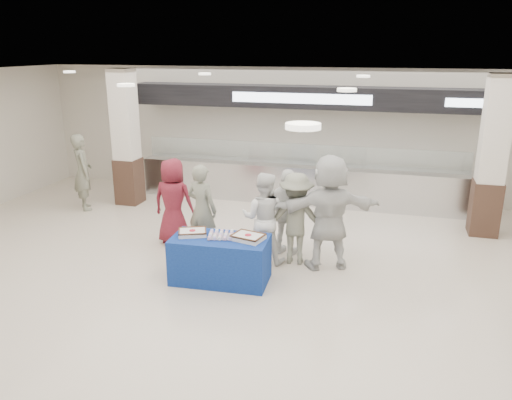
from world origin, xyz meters
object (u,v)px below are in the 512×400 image
(civilian_white, at_px, (329,212))
(sheet_cake_right, at_px, (248,237))
(sheet_cake_left, at_px, (192,232))
(chef_short, at_px, (288,213))
(chef_tall, at_px, (264,218))
(soldier_b, at_px, (296,219))
(soldier_bg, at_px, (83,172))
(soldier_a, at_px, (202,209))
(cupcake_tray, at_px, (221,235))
(civilian_maroon, at_px, (173,201))
(display_table, at_px, (220,259))

(civilian_white, bearing_deg, sheet_cake_right, 18.21)
(sheet_cake_left, xyz_separation_m, sheet_cake_right, (0.93, 0.04, 0.00))
(sheet_cake_right, distance_m, chef_short, 1.36)
(chef_tall, height_order, chef_short, chef_tall)
(soldier_b, xyz_separation_m, soldier_bg, (-5.35, 1.68, 0.08))
(soldier_a, bearing_deg, chef_tall, -169.14)
(sheet_cake_left, relative_size, cupcake_tray, 1.16)
(sheet_cake_right, xyz_separation_m, soldier_bg, (-4.78, 2.70, 0.09))
(civilian_maroon, distance_m, soldier_bg, 3.23)
(sheet_cake_right, xyz_separation_m, cupcake_tray, (-0.45, -0.01, -0.02))
(soldier_a, bearing_deg, sheet_cake_right, 155.25)
(civilian_white, bearing_deg, sheet_cake_left, 3.91)
(sheet_cake_left, xyz_separation_m, chef_short, (1.29, 1.35, 0.01))
(cupcake_tray, xyz_separation_m, soldier_bg, (-4.33, 2.71, 0.11))
(cupcake_tray, bearing_deg, soldier_bg, 147.96)
(cupcake_tray, bearing_deg, display_table, -96.13)
(sheet_cake_right, bearing_deg, chef_tall, 88.58)
(chef_tall, relative_size, civilian_white, 0.81)
(civilian_maroon, bearing_deg, display_table, 137.24)
(sheet_cake_right, relative_size, soldier_b, 0.34)
(civilian_maroon, height_order, civilian_white, civilian_white)
(cupcake_tray, xyz_separation_m, soldier_b, (1.02, 1.02, 0.03))
(chef_short, relative_size, civilian_white, 0.80)
(display_table, height_order, chef_tall, chef_tall)
(display_table, xyz_separation_m, civilian_maroon, (-1.41, 1.35, 0.46))
(sheet_cake_left, xyz_separation_m, soldier_b, (1.50, 1.05, 0.02))
(sheet_cake_right, height_order, civilian_maroon, civilian_maroon)
(chef_tall, bearing_deg, soldier_bg, -23.41)
(display_table, xyz_separation_m, civilian_white, (1.60, 1.01, 0.63))
(sheet_cake_right, relative_size, cupcake_tray, 1.17)
(cupcake_tray, relative_size, soldier_b, 0.29)
(chef_tall, height_order, soldier_bg, soldier_bg)
(soldier_a, distance_m, soldier_b, 1.74)
(chef_short, bearing_deg, soldier_bg, -2.32)
(soldier_bg, bearing_deg, civilian_maroon, -157.34)
(chef_tall, relative_size, soldier_bg, 0.91)
(sheet_cake_left, bearing_deg, chef_tall, 44.29)
(civilian_maroon, relative_size, soldier_a, 1.00)
(civilian_maroon, xyz_separation_m, soldier_a, (0.70, -0.31, 0.00))
(sheet_cake_left, height_order, sheet_cake_right, sheet_cake_right)
(sheet_cake_right, bearing_deg, civilian_white, 39.81)
(cupcake_tray, height_order, soldier_b, soldier_b)
(sheet_cake_left, bearing_deg, civilian_white, 25.52)
(soldier_b, bearing_deg, soldier_a, -4.10)
(cupcake_tray, height_order, chef_tall, chef_tall)
(civilian_white, bearing_deg, soldier_bg, -37.99)
(civilian_maroon, distance_m, chef_tall, 1.93)
(display_table, relative_size, soldier_a, 0.93)
(soldier_a, relative_size, soldier_b, 1.03)
(display_table, bearing_deg, civilian_white, 29.16)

